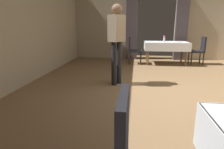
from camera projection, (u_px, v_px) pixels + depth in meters
name	position (u px, v px, depth m)	size (l,w,h in m)	color
ground	(173.00, 93.00, 3.89)	(10.08, 10.08, 0.00)	olive
wall_left	(11.00, 14.00, 3.91)	(0.49, 8.40, 3.00)	tan
wall_back	(156.00, 19.00, 7.56)	(6.40, 0.27, 3.00)	tan
dining_table_mid	(166.00, 45.00, 6.73)	(1.45, 0.91, 0.75)	brown
chair_mid_left	(133.00, 49.00, 6.79)	(0.44, 0.44, 0.93)	black
chair_mid_right	(199.00, 49.00, 6.70)	(0.44, 0.44, 0.93)	black
flower_vase_mid	(164.00, 39.00, 6.58)	(0.07, 0.07, 0.21)	silver
plate_mid_b	(178.00, 42.00, 6.57)	(0.22, 0.22, 0.01)	white
person_waiter_by_doorway	(117.00, 38.00, 4.26)	(0.37, 0.42, 1.72)	black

